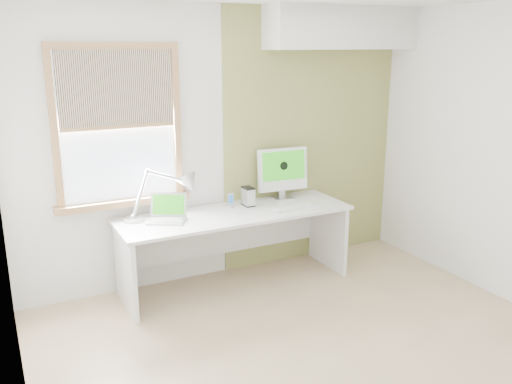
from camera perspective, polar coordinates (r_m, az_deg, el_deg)
room at (r=3.74m, az=7.30°, el=0.64°), size 4.04×3.54×2.64m
accent_wall at (r=5.70m, az=5.86°, el=5.76°), size 2.00×0.02×2.60m
soffit at (r=5.60m, az=8.96°, el=16.79°), size 1.60×0.40×0.42m
window at (r=4.86m, az=-14.28°, el=6.63°), size 1.20×0.14×1.42m
desk at (r=5.15m, az=-2.47°, el=-4.03°), size 2.20×0.70×0.73m
desk_lamp at (r=5.00m, az=-8.11°, el=0.41°), size 0.81×0.33×0.45m
laptop at (r=4.87m, az=-9.32°, el=-2.27°), size 0.41×0.39×0.23m
phone_dock at (r=5.19m, az=-2.68°, el=-1.17°), size 0.08×0.08×0.13m
external_drive at (r=5.21m, az=-0.84°, el=-0.47°), size 0.09×0.14×0.18m
imac at (r=5.43m, az=2.82°, el=2.29°), size 0.53×0.19×0.51m
keyboard at (r=5.17m, az=4.38°, el=-1.59°), size 0.42×0.12×0.02m
mouse at (r=5.04m, az=2.20°, el=-1.94°), size 0.10×0.12×0.03m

